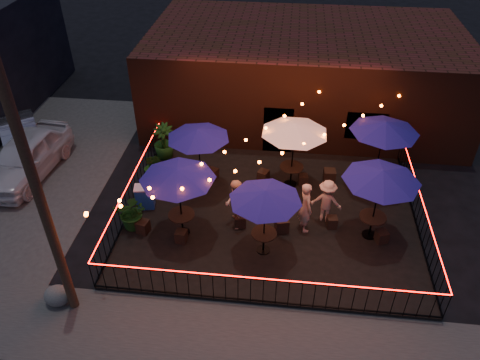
# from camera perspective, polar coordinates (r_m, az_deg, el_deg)

# --- Properties ---
(ground) EXTENTS (110.00, 110.00, 0.00)m
(ground) POSITION_cam_1_polar(r_m,az_deg,el_deg) (15.34, 3.33, -9.27)
(ground) COLOR black
(ground) RESTS_ON ground
(patio) EXTENTS (10.00, 8.00, 0.15)m
(patio) POSITION_cam_1_polar(r_m,az_deg,el_deg) (16.75, 3.79, -4.19)
(patio) COLOR black
(patio) RESTS_ON ground
(sidewalk) EXTENTS (18.00, 2.50, 0.05)m
(sidewalk) POSITION_cam_1_polar(r_m,az_deg,el_deg) (13.27, 2.34, -19.28)
(sidewalk) COLOR #3B3936
(sidewalk) RESTS_ON ground
(brick_building) EXTENTS (14.00, 8.00, 4.00)m
(brick_building) POSITION_cam_1_polar(r_m,az_deg,el_deg) (22.55, 7.85, 12.80)
(brick_building) COLOR #3B1C10
(brick_building) RESTS_ON ground
(utility_pole) EXTENTS (0.26, 0.26, 8.00)m
(utility_pole) POSITION_cam_1_polar(r_m,az_deg,el_deg) (12.13, -23.22, -2.09)
(utility_pole) COLOR #332715
(utility_pole) RESTS_ON ground
(fence_front) EXTENTS (10.00, 0.04, 1.04)m
(fence_front) POSITION_cam_1_polar(r_m,az_deg,el_deg) (13.51, 2.84, -13.38)
(fence_front) COLOR black
(fence_front) RESTS_ON patio
(fence_left) EXTENTS (0.04, 8.00, 1.04)m
(fence_left) POSITION_cam_1_polar(r_m,az_deg,el_deg) (17.21, -12.98, -1.37)
(fence_left) COLOR black
(fence_left) RESTS_ON patio
(fence_right) EXTENTS (0.04, 8.00, 1.04)m
(fence_right) POSITION_cam_1_polar(r_m,az_deg,el_deg) (17.02, 20.95, -3.67)
(fence_right) COLOR black
(fence_right) RESTS_ON patio
(festoon_lights) EXTENTS (10.02, 8.72, 1.32)m
(festoon_lights) POSITION_cam_1_polar(r_m,az_deg,el_deg) (15.07, 0.26, 2.38)
(festoon_lights) COLOR #F9500A
(festoon_lights) RESTS_ON ground
(cafe_table_0) EXTENTS (2.84, 2.84, 2.65)m
(cafe_table_0) POSITION_cam_1_polar(r_m,az_deg,el_deg) (14.47, -7.64, 0.65)
(cafe_table_0) COLOR black
(cafe_table_0) RESTS_ON patio
(cafe_table_1) EXTENTS (2.61, 2.61, 2.51)m
(cafe_table_1) POSITION_cam_1_polar(r_m,az_deg,el_deg) (16.66, -5.13, 5.56)
(cafe_table_1) COLOR black
(cafe_table_1) RESTS_ON patio
(cafe_table_2) EXTENTS (2.52, 2.52, 2.45)m
(cafe_table_2) POSITION_cam_1_polar(r_m,az_deg,el_deg) (13.82, 3.12, -1.99)
(cafe_table_2) COLOR black
(cafe_table_2) RESTS_ON patio
(cafe_table_3) EXTENTS (3.16, 3.16, 2.68)m
(cafe_table_3) POSITION_cam_1_polar(r_m,az_deg,el_deg) (16.71, 6.68, 6.20)
(cafe_table_3) COLOR black
(cafe_table_3) RESTS_ON patio
(cafe_table_4) EXTENTS (2.57, 2.57, 2.67)m
(cafe_table_4) POSITION_cam_1_polar(r_m,az_deg,el_deg) (14.88, 16.93, 0.40)
(cafe_table_4) COLOR black
(cafe_table_4) RESTS_ON patio
(cafe_table_5) EXTENTS (2.69, 2.69, 2.72)m
(cafe_table_5) POSITION_cam_1_polar(r_m,az_deg,el_deg) (17.37, 17.25, 6.09)
(cafe_table_5) COLOR black
(cafe_table_5) RESTS_ON patio
(bistro_chair_0) EXTENTS (0.46, 0.46, 0.45)m
(bistro_chair_0) POSITION_cam_1_polar(r_m,az_deg,el_deg) (16.12, -11.74, -5.57)
(bistro_chair_0) COLOR black
(bistro_chair_0) RESTS_ON patio
(bistro_chair_1) EXTENTS (0.39, 0.39, 0.42)m
(bistro_chair_1) POSITION_cam_1_polar(r_m,az_deg,el_deg) (15.57, -7.17, -6.83)
(bistro_chair_1) COLOR black
(bistro_chair_1) RESTS_ON patio
(bistro_chair_2) EXTENTS (0.45, 0.45, 0.51)m
(bistro_chair_2) POSITION_cam_1_polar(r_m,az_deg,el_deg) (18.43, -8.51, 1.10)
(bistro_chair_2) COLOR black
(bistro_chair_2) RESTS_ON patio
(bistro_chair_3) EXTENTS (0.47, 0.47, 0.42)m
(bistro_chair_3) POSITION_cam_1_polar(r_m,az_deg,el_deg) (18.19, -3.32, 0.77)
(bistro_chair_3) COLOR black
(bistro_chair_3) RESTS_ON patio
(bistro_chair_4) EXTENTS (0.43, 0.43, 0.43)m
(bistro_chair_4) POSITION_cam_1_polar(r_m,az_deg,el_deg) (16.01, 0.01, -4.98)
(bistro_chair_4) COLOR black
(bistro_chair_4) RESTS_ON patio
(bistro_chair_5) EXTENTS (0.52, 0.52, 0.51)m
(bistro_chair_5) POSITION_cam_1_polar(r_m,az_deg,el_deg) (15.86, 5.12, -5.46)
(bistro_chair_5) COLOR black
(bistro_chair_5) RESTS_ON patio
(bistro_chair_6) EXTENTS (0.50, 0.50, 0.45)m
(bistro_chair_6) POSITION_cam_1_polar(r_m,az_deg,el_deg) (18.04, 2.85, 0.51)
(bistro_chair_6) COLOR black
(bistro_chair_6) RESTS_ON patio
(bistro_chair_7) EXTENTS (0.38, 0.38, 0.40)m
(bistro_chair_7) POSITION_cam_1_polar(r_m,az_deg,el_deg) (18.02, 7.70, 0.05)
(bistro_chair_7) COLOR black
(bistro_chair_7) RESTS_ON patio
(bistro_chair_8) EXTENTS (0.38, 0.38, 0.40)m
(bistro_chair_8) POSITION_cam_1_polar(r_m,az_deg,el_deg) (16.29, 11.14, -5.04)
(bistro_chair_8) COLOR black
(bistro_chair_8) RESTS_ON patio
(bistro_chair_9) EXTENTS (0.46, 0.46, 0.42)m
(bistro_chair_9) POSITION_cam_1_polar(r_m,az_deg,el_deg) (16.14, 16.88, -6.59)
(bistro_chair_9) COLOR black
(bistro_chair_9) RESTS_ON patio
(bistro_chair_10) EXTENTS (0.46, 0.46, 0.52)m
(bistro_chair_10) POSITION_cam_1_polar(r_m,az_deg,el_deg) (18.28, 10.84, 0.50)
(bistro_chair_10) COLOR black
(bistro_chair_10) RESTS_ON patio
(bistro_chair_11) EXTENTS (0.40, 0.40, 0.43)m
(bistro_chair_11) POSITION_cam_1_polar(r_m,az_deg,el_deg) (18.82, 15.92, 0.64)
(bistro_chair_11) COLOR black
(bistro_chair_11) RESTS_ON patio
(patron_a) EXTENTS (0.66, 0.80, 1.88)m
(patron_a) POSITION_cam_1_polar(r_m,az_deg,el_deg) (15.59, 8.02, -3.27)
(patron_a) COLOR tan
(patron_a) RESTS_ON patio
(patron_b) EXTENTS (0.86, 1.02, 1.83)m
(patron_b) POSITION_cam_1_polar(r_m,az_deg,el_deg) (15.58, -0.49, -2.99)
(patron_b) COLOR tan
(patron_b) RESTS_ON patio
(patron_c) EXTENTS (1.14, 0.77, 1.63)m
(patron_c) POSITION_cam_1_polar(r_m,az_deg,el_deg) (16.14, 10.49, -2.54)
(patron_c) COLOR tan
(patron_c) RESTS_ON patio
(potted_shrub_a) EXTENTS (1.20, 1.07, 1.25)m
(potted_shrub_a) POSITION_cam_1_polar(r_m,az_deg,el_deg) (16.11, -12.98, -3.92)
(potted_shrub_a) COLOR #133912
(potted_shrub_a) RESTS_ON patio
(potted_shrub_b) EXTENTS (0.82, 0.70, 1.31)m
(potted_shrub_b) POSITION_cam_1_polar(r_m,az_deg,el_deg) (18.06, -10.56, 1.57)
(potted_shrub_b) COLOR #0C390F
(potted_shrub_b) RESTS_ON patio
(potted_shrub_c) EXTENTS (0.92, 0.92, 1.50)m
(potted_shrub_c) POSITION_cam_1_polar(r_m,az_deg,el_deg) (19.34, -9.31, 4.65)
(potted_shrub_c) COLOR #16370B
(potted_shrub_c) RESTS_ON patio
(cooler) EXTENTS (0.75, 0.59, 0.88)m
(cooler) POSITION_cam_1_polar(r_m,az_deg,el_deg) (16.98, -11.51, -2.01)
(cooler) COLOR blue
(cooler) RESTS_ON patio
(boulder) EXTENTS (0.87, 0.75, 0.65)m
(boulder) POSITION_cam_1_polar(r_m,az_deg,el_deg) (14.80, -21.37, -12.99)
(boulder) COLOR #4E4D48
(boulder) RESTS_ON ground
(car_white) EXTENTS (2.28, 4.88, 1.62)m
(car_white) POSITION_cam_1_polar(r_m,az_deg,el_deg) (20.15, -24.62, 2.60)
(car_white) COLOR silver
(car_white) RESTS_ON ground
(car_silver) EXTENTS (3.48, 4.20, 1.35)m
(car_silver) POSITION_cam_1_polar(r_m,az_deg,el_deg) (21.75, -25.10, 4.59)
(car_silver) COLOR #A1A0A8
(car_silver) RESTS_ON ground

